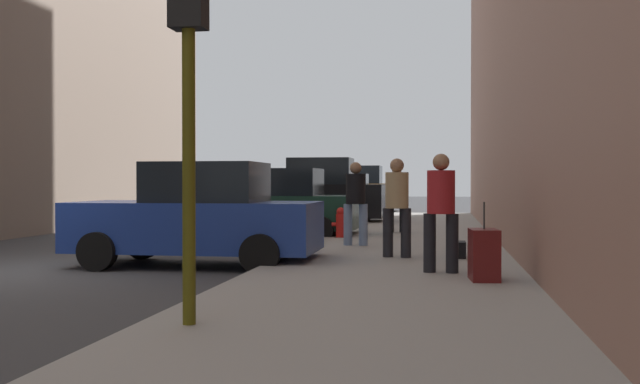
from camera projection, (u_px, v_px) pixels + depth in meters
The scene contains 15 objects.
ground_plane at pixel (11, 273), 11.38m from camera, with size 120.00×120.00×0.00m, color #38383A.
sidewalk at pixel (387, 276), 10.38m from camera, with size 4.00×40.00×0.15m, color gray.
parked_blue_sedan at pixel (198, 217), 12.29m from camera, with size 4.22×2.09×1.79m.
parked_dark_green_sedan at pixel (276, 206), 18.08m from camera, with size 4.22×2.11×1.79m.
parked_black_suv at pixel (316, 194), 23.92m from camera, with size 4.62×2.09×2.25m.
parked_silver_sedan at pixel (341, 196), 29.87m from camera, with size 4.24×2.14×1.79m.
parked_bronze_suv at pixel (357, 190), 35.58m from camera, with size 4.62×2.10×2.25m.
fire_hydrant at pixel (341, 223), 16.74m from camera, with size 0.42×0.22×0.70m.
traffic_light at pixel (189, 39), 6.50m from camera, with size 0.32×0.32×3.60m.
pedestrian_in_red_jacket at pixel (441, 206), 10.22m from camera, with size 0.51×0.43×1.71m.
pedestrian_with_fedora at pixel (397, 194), 18.34m from camera, with size 0.50×0.41×1.78m.
pedestrian_in_tan_coat at pixel (397, 202), 12.30m from camera, with size 0.53×0.48×1.71m.
pedestrian_in_jeans at pixel (356, 199), 14.62m from camera, with size 0.51×0.42×1.71m.
rolling_suitcase at pixel (484, 255), 9.43m from camera, with size 0.41×0.59×1.04m.
duffel_bag at pixel (456, 250), 12.25m from camera, with size 0.32×0.44×0.28m.
Camera 1 is at (6.77, -10.38, 1.46)m, focal length 40.00 mm.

